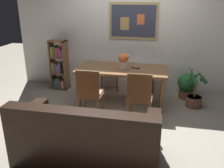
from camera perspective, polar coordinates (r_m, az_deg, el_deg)
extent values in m
plane|color=gray|center=(4.37, 1.63, -7.45)|extent=(12.00, 12.00, 0.00)
cube|color=silver|center=(5.35, 4.55, 12.27)|extent=(5.20, 0.10, 2.60)
cube|color=tan|center=(5.25, 5.06, 14.57)|extent=(1.03, 0.02, 0.75)
cube|color=#33384C|center=(5.24, 5.04, 14.56)|extent=(0.93, 0.01, 0.65)
cube|color=tan|center=(5.26, 3.00, 14.01)|extent=(0.19, 0.00, 0.26)
cube|color=#D86633|center=(5.21, 6.79, 14.89)|extent=(0.15, 0.00, 0.21)
cube|color=brown|center=(4.62, 2.44, 3.53)|extent=(1.70, 0.85, 0.04)
cylinder|color=brown|center=(4.61, -7.81, -1.47)|extent=(0.07, 0.07, 0.69)
cylinder|color=brown|center=(4.37, 11.62, -2.96)|extent=(0.07, 0.07, 0.69)
cylinder|color=brown|center=(5.22, -5.34, 1.25)|extent=(0.07, 0.07, 0.69)
cylinder|color=brown|center=(5.01, 11.73, 0.08)|extent=(0.07, 0.07, 0.69)
cube|color=brown|center=(4.16, -4.94, -2.39)|extent=(0.40, 0.40, 0.03)
cube|color=#997A66|center=(4.14, -4.95, -2.04)|extent=(0.36, 0.36, 0.03)
cylinder|color=brown|center=(4.15, -7.78, -5.95)|extent=(0.04, 0.04, 0.42)
cylinder|color=brown|center=(4.06, -3.21, -6.42)|extent=(0.04, 0.04, 0.42)
cylinder|color=brown|center=(4.44, -6.35, -4.08)|extent=(0.04, 0.04, 0.42)
cylinder|color=brown|center=(4.35, -2.07, -4.48)|extent=(0.04, 0.04, 0.42)
cube|color=brown|center=(3.91, -5.79, -0.09)|extent=(0.38, 0.04, 0.46)
cube|color=brown|center=(3.84, -5.89, 2.71)|extent=(0.38, 0.05, 0.06)
cube|color=brown|center=(4.01, 6.58, -3.31)|extent=(0.40, 0.40, 0.03)
cube|color=#997A66|center=(4.00, 6.60, -2.95)|extent=(0.36, 0.36, 0.03)
cylinder|color=brown|center=(3.97, 3.75, -7.07)|extent=(0.04, 0.04, 0.42)
cylinder|color=brown|center=(3.94, 8.69, -7.46)|extent=(0.04, 0.04, 0.42)
cylinder|color=brown|center=(4.27, 4.41, -5.02)|extent=(0.04, 0.04, 0.42)
cylinder|color=brown|center=(4.25, 8.97, -5.37)|extent=(0.04, 0.04, 0.42)
cube|color=brown|center=(3.75, 6.46, -0.98)|extent=(0.38, 0.04, 0.46)
cube|color=brown|center=(3.69, 6.58, 1.92)|extent=(0.38, 0.05, 0.06)
cube|color=brown|center=(5.45, -0.24, 3.19)|extent=(0.40, 0.40, 0.03)
cube|color=#997A66|center=(5.44, -0.24, 3.47)|extent=(0.36, 0.36, 0.03)
cylinder|color=brown|center=(5.65, 1.81, 1.39)|extent=(0.04, 0.04, 0.42)
cylinder|color=brown|center=(5.71, -1.56, 1.62)|extent=(0.04, 0.04, 0.42)
cylinder|color=brown|center=(5.33, 1.17, 0.25)|extent=(0.04, 0.04, 0.42)
cylinder|color=brown|center=(5.40, -2.38, 0.50)|extent=(0.04, 0.04, 0.42)
cube|color=brown|center=(5.56, 0.14, 6.11)|extent=(0.38, 0.04, 0.46)
cube|color=brown|center=(5.51, 0.14, 8.13)|extent=(0.38, 0.05, 0.06)
cube|color=brown|center=(5.32, 7.98, 2.57)|extent=(0.40, 0.40, 0.03)
cube|color=#997A66|center=(5.31, 8.00, 2.85)|extent=(0.36, 0.36, 0.03)
cylinder|color=brown|center=(5.55, 9.75, 0.75)|extent=(0.04, 0.04, 0.42)
cylinder|color=brown|center=(5.57, 6.26, 0.99)|extent=(0.04, 0.04, 0.42)
cylinder|color=brown|center=(5.23, 9.58, -0.45)|extent=(0.04, 0.04, 0.42)
cylinder|color=brown|center=(5.25, 5.88, -0.19)|extent=(0.04, 0.04, 0.42)
cube|color=brown|center=(5.43, 8.24, 5.57)|extent=(0.38, 0.04, 0.46)
cube|color=brown|center=(5.38, 8.35, 7.63)|extent=(0.38, 0.05, 0.06)
cube|color=black|center=(3.26, -5.52, -14.00)|extent=(1.80, 0.84, 0.40)
cube|color=black|center=(2.78, -7.77, -10.39)|extent=(1.80, 0.20, 0.44)
cube|color=black|center=(3.41, -18.96, -7.43)|extent=(0.18, 0.80, 0.22)
cube|color=black|center=(2.98, 9.62, -10.71)|extent=(0.18, 0.80, 0.22)
cube|color=maroon|center=(3.08, -14.87, -8.94)|extent=(0.32, 0.16, 0.33)
cube|color=#B78C33|center=(2.92, -6.80, -10.06)|extent=(0.32, 0.16, 0.33)
cube|color=brown|center=(5.66, -13.87, 4.49)|extent=(0.03, 0.28, 1.11)
cube|color=brown|center=(5.53, -10.77, 4.36)|extent=(0.03, 0.28, 1.11)
cube|color=brown|center=(5.76, -11.94, -0.76)|extent=(0.36, 0.28, 0.03)
cube|color=brown|center=(5.48, -12.76, 9.89)|extent=(0.36, 0.28, 0.03)
cube|color=brown|center=(5.64, -12.20, 2.62)|extent=(0.30, 0.28, 0.02)
cube|color=brown|center=(5.55, -12.48, 6.28)|extent=(0.30, 0.28, 0.02)
cube|color=#2D4C8C|center=(5.77, -13.10, 0.25)|extent=(0.04, 0.22, 0.17)
cube|color=#337247|center=(5.75, -12.71, 0.45)|extent=(0.04, 0.22, 0.22)
cube|color=#337247|center=(5.72, -12.23, 0.47)|extent=(0.05, 0.22, 0.23)
cube|color=#B2332D|center=(5.71, -11.68, 0.17)|extent=(0.06, 0.22, 0.18)
cube|color=beige|center=(5.69, -11.17, 0.12)|extent=(0.05, 0.22, 0.17)
cube|color=gold|center=(5.66, -13.37, 3.92)|extent=(0.04, 0.22, 0.24)
cube|color=#2D4C8C|center=(5.64, -12.89, 3.80)|extent=(0.05, 0.22, 0.22)
cube|color=#7F3F72|center=(5.62, -12.40, 3.66)|extent=(0.05, 0.22, 0.19)
cube|color=#595960|center=(5.59, -11.94, 3.84)|extent=(0.04, 0.22, 0.23)
cube|color=gold|center=(5.57, -13.70, 7.50)|extent=(0.04, 0.22, 0.22)
cube|color=#337247|center=(5.55, -13.23, 7.57)|extent=(0.05, 0.22, 0.24)
cube|color=#B2332D|center=(5.52, -12.63, 7.44)|extent=(0.06, 0.22, 0.21)
cube|color=#7F3F72|center=(5.50, -11.97, 7.45)|extent=(0.06, 0.22, 0.22)
cube|color=#7F3F72|center=(5.48, -11.39, 7.16)|extent=(0.04, 0.22, 0.16)
cylinder|color=brown|center=(5.30, 16.99, -2.18)|extent=(0.29, 0.29, 0.19)
cylinder|color=#332319|center=(5.27, 17.08, -1.33)|extent=(0.26, 0.26, 0.02)
sphere|color=#235B2D|center=(5.21, 17.26, 0.34)|extent=(0.38, 0.38, 0.38)
cylinder|color=#235B2D|center=(5.15, 17.82, -2.52)|extent=(0.03, 0.03, 0.20)
cylinder|color=#235B2D|center=(5.39, 18.36, -1.81)|extent=(0.03, 0.03, 0.25)
cylinder|color=brown|center=(4.94, 18.69, -3.93)|extent=(0.30, 0.30, 0.20)
cylinder|color=#332319|center=(4.90, 18.81, -2.96)|extent=(0.27, 0.27, 0.02)
cylinder|color=brown|center=(4.84, 19.03, -1.09)|extent=(0.04, 0.04, 0.32)
cone|color=#235B2D|center=(4.78, 20.66, 1.40)|extent=(0.08, 0.24, 0.20)
cone|color=#235B2D|center=(4.85, 19.39, 1.93)|extent=(0.22, 0.11, 0.21)
cone|color=#235B2D|center=(4.80, 18.10, 2.38)|extent=(0.21, 0.27, 0.29)
cone|color=#235B2D|center=(4.66, 18.51, 2.05)|extent=(0.24, 0.24, 0.32)
cone|color=#235B2D|center=(4.65, 20.35, 1.67)|extent=(0.29, 0.20, 0.31)
cylinder|color=beige|center=(4.56, 2.72, 4.48)|extent=(0.13, 0.13, 0.14)
sphere|color=#D86633|center=(4.53, 2.74, 6.14)|extent=(0.19, 0.19, 0.19)
sphere|color=silver|center=(4.59, 2.41, 6.50)|extent=(0.07, 0.07, 0.07)
sphere|color=#D86633|center=(4.45, 3.14, 6.24)|extent=(0.06, 0.06, 0.06)
sphere|color=pink|center=(4.53, 3.70, 6.48)|extent=(0.07, 0.07, 0.07)
cube|color=black|center=(4.62, 5.56, 3.84)|extent=(0.16, 0.10, 0.02)
cube|color=gray|center=(4.62, 5.56, 3.98)|extent=(0.10, 0.07, 0.00)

